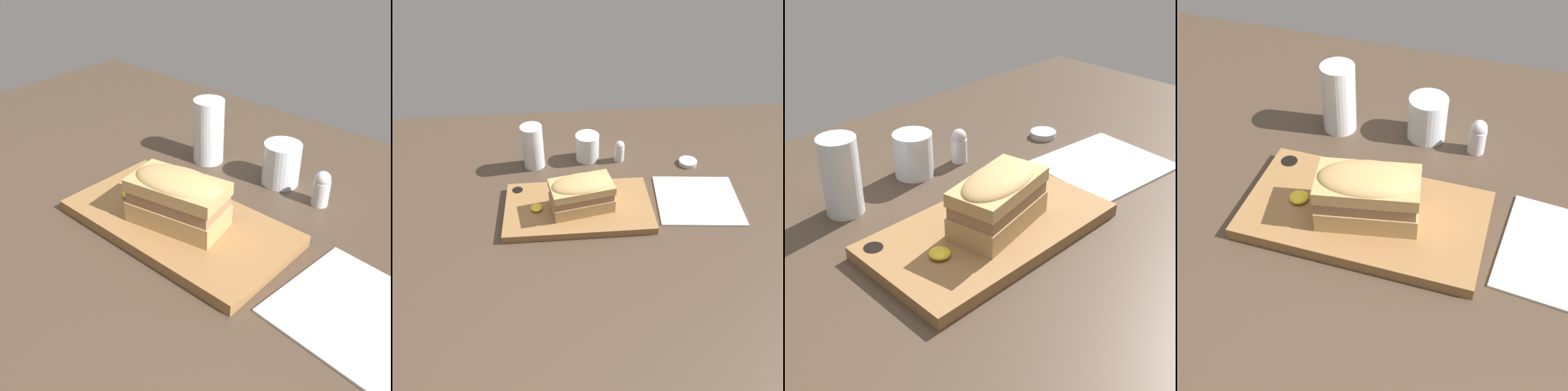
% 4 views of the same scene
% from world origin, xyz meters
% --- Properties ---
extents(dining_table, '(1.61, 1.07, 0.02)m').
position_xyz_m(dining_table, '(0.00, 0.00, 0.01)').
color(dining_table, '#423326').
rests_on(dining_table, ground).
extents(serving_board, '(0.37, 0.20, 0.02)m').
position_xyz_m(serving_board, '(-0.02, 0.01, 0.03)').
color(serving_board, olive).
rests_on(serving_board, dining_table).
extents(sandwich, '(0.16, 0.11, 0.09)m').
position_xyz_m(sandwich, '(-0.01, -0.00, 0.09)').
color(sandwich, tan).
rests_on(sandwich, serving_board).
extents(mustard_dollop, '(0.03, 0.03, 0.01)m').
position_xyz_m(mustard_dollop, '(-0.12, -0.00, 0.05)').
color(mustard_dollop, gold).
rests_on(mustard_dollop, serving_board).
extents(water_glass, '(0.06, 0.06, 0.13)m').
position_xyz_m(water_glass, '(-0.14, 0.22, 0.08)').
color(water_glass, silver).
rests_on(water_glass, dining_table).
extents(wine_glass, '(0.07, 0.07, 0.08)m').
position_xyz_m(wine_glass, '(0.02, 0.24, 0.06)').
color(wine_glass, silver).
rests_on(wine_glass, dining_table).
extents(napkin, '(0.23, 0.21, 0.00)m').
position_xyz_m(napkin, '(0.29, 0.02, 0.02)').
color(napkin, white).
rests_on(napkin, dining_table).
extents(salt_shaker, '(0.03, 0.03, 0.07)m').
position_xyz_m(salt_shaker, '(0.12, 0.22, 0.05)').
color(salt_shaker, silver).
rests_on(salt_shaker, dining_table).
extents(condiment_dish, '(0.05, 0.05, 0.01)m').
position_xyz_m(condiment_dish, '(0.32, 0.19, 0.03)').
color(condiment_dish, '#B2B2B7').
rests_on(condiment_dish, dining_table).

